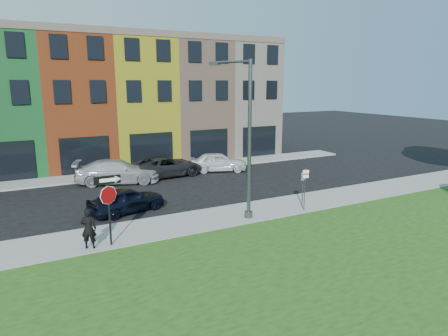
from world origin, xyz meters
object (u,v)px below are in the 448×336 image
sedan_near (126,200)px  street_lamp (246,140)px  stop_sign (108,196)px  man (89,228)px

sedan_near → street_lamp: bearing=-142.7°
stop_sign → sedan_near: bearing=66.7°
stop_sign → man: size_ratio=1.75×
man → street_lamp: 8.07m
stop_sign → man: (-0.83, 0.08, -1.24)m
man → sedan_near: bearing=-99.2°
stop_sign → man: bearing=173.4°
sedan_near → man: bearing=132.9°
stop_sign → sedan_near: 4.83m
stop_sign → street_lamp: (6.65, 0.51, 1.74)m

